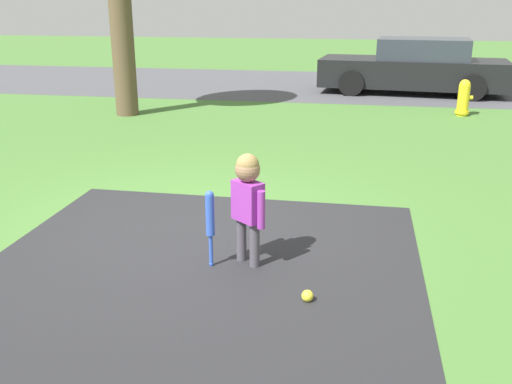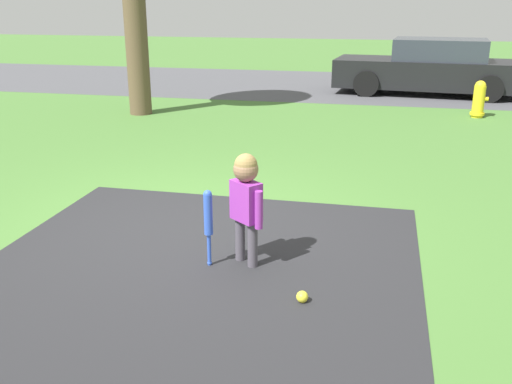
{
  "view_description": "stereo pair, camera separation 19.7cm",
  "coord_description": "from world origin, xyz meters",
  "px_view_note": "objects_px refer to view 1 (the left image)",
  "views": [
    {
      "loc": [
        1.74,
        -5.31,
        2.26
      ],
      "look_at": [
        0.83,
        -0.33,
        0.55
      ],
      "focal_mm": 40.0,
      "sensor_mm": 36.0,
      "label": 1
    },
    {
      "loc": [
        1.93,
        -5.27,
        2.26
      ],
      "look_at": [
        0.83,
        -0.33,
        0.55
      ],
      "focal_mm": 40.0,
      "sensor_mm": 36.0,
      "label": 2
    }
  ],
  "objects_px": {
    "child": "(248,194)",
    "fire_hydrant": "(464,98)",
    "baseball_bat": "(210,218)",
    "sports_ball": "(307,296)",
    "parked_car": "(414,68)"
  },
  "relations": [
    {
      "from": "child",
      "to": "baseball_bat",
      "type": "bearing_deg",
      "value": -121.52
    },
    {
      "from": "child",
      "to": "baseball_bat",
      "type": "distance_m",
      "value": 0.39
    },
    {
      "from": "baseball_bat",
      "to": "sports_ball",
      "type": "relative_size",
      "value": 7.44
    },
    {
      "from": "fire_hydrant",
      "to": "sports_ball",
      "type": "bearing_deg",
      "value": -106.4
    },
    {
      "from": "baseball_bat",
      "to": "parked_car",
      "type": "xyz_separation_m",
      "value": [
        2.52,
        10.5,
        0.18
      ]
    },
    {
      "from": "child",
      "to": "sports_ball",
      "type": "height_order",
      "value": "child"
    },
    {
      "from": "sports_ball",
      "to": "parked_car",
      "type": "distance_m",
      "value": 11.11
    },
    {
      "from": "baseball_bat",
      "to": "fire_hydrant",
      "type": "relative_size",
      "value": 0.97
    },
    {
      "from": "baseball_bat",
      "to": "sports_ball",
      "type": "height_order",
      "value": "baseball_bat"
    },
    {
      "from": "fire_hydrant",
      "to": "parked_car",
      "type": "relative_size",
      "value": 0.16
    },
    {
      "from": "child",
      "to": "fire_hydrant",
      "type": "relative_size",
      "value": 1.39
    },
    {
      "from": "sports_ball",
      "to": "parked_car",
      "type": "xyz_separation_m",
      "value": [
        1.62,
        10.98,
        0.59
      ]
    },
    {
      "from": "child",
      "to": "sports_ball",
      "type": "relative_size",
      "value": 10.7
    },
    {
      "from": "parked_car",
      "to": "child",
      "type": "bearing_deg",
      "value": 83.27
    },
    {
      "from": "baseball_bat",
      "to": "child",
      "type": "bearing_deg",
      "value": 20.42
    }
  ]
}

